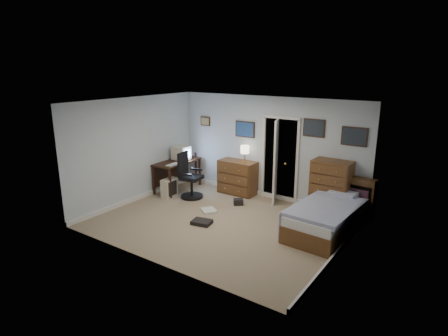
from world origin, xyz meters
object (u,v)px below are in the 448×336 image
Objects in this scene: office_chair at (189,180)px; tall_dresser at (331,188)px; computer_desk at (175,167)px; bed at (326,218)px; low_dresser at (238,177)px.

tall_dresser is (3.26, 0.92, 0.17)m from office_chair.
tall_dresser reaches higher than computer_desk.
bed is at bearing -72.43° from tall_dresser.
office_chair is 3.54m from bed.
low_dresser is at bearing -178.80° from tall_dresser.
bed is (3.53, -0.06, -0.13)m from office_chair.
office_chair is at bearing -177.07° from bed.
tall_dresser reaches higher than low_dresser.
office_chair reaches higher than bed.
computer_desk is 1.42× the size of low_dresser.
tall_dresser is 1.06m from bed.
low_dresser is 2.89m from bed.
computer_desk is 1.21× the size of office_chair.
tall_dresser is (2.43, -0.02, 0.18)m from low_dresser.
bed is at bearing -7.46° from computer_desk.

